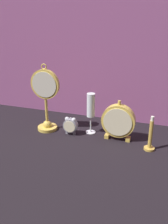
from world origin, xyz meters
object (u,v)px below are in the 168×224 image
mantel_clock_silver (118,121)px  champagne_flute (91,108)px  pocket_watch_on_stand (46,100)px  brass_candlestick (150,139)px  alarm_clock_twin_bell (70,125)px

mantel_clock_silver → champagne_flute: bearing=167.9°
pocket_watch_on_stand → brass_candlestick: (0.53, -0.04, -0.11)m
champagne_flute → alarm_clock_twin_bell: bearing=-149.9°
alarm_clock_twin_bell → champagne_flute: (0.09, 0.05, 0.08)m
champagne_flute → pocket_watch_on_stand: bearing=-170.8°
champagne_flute → brass_candlestick: size_ratio=1.30×
pocket_watch_on_stand → champagne_flute: bearing=9.2°
alarm_clock_twin_bell → mantel_clock_silver: (0.23, 0.02, 0.05)m
pocket_watch_on_stand → champagne_flute: size_ratio=1.66×
mantel_clock_silver → brass_candlestick: size_ratio=1.23×
alarm_clock_twin_bell → mantel_clock_silver: size_ratio=0.47×
alarm_clock_twin_bell → pocket_watch_on_stand: bearing=173.8°
alarm_clock_twin_bell → mantel_clock_silver: bearing=5.0°
pocket_watch_on_stand → mantel_clock_silver: size_ratio=1.75×
alarm_clock_twin_bell → brass_candlestick: bearing=-4.2°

